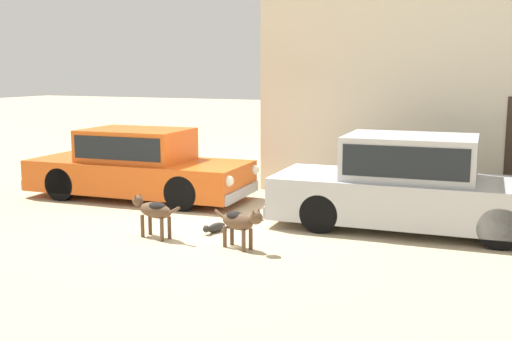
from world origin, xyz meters
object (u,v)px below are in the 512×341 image
Objects in this scene: stray_dog_spotted at (154,210)px; parked_sedan_nearest at (138,164)px; parked_sedan_second at (411,183)px; stray_dog_tan at (240,221)px; stray_cat at (215,228)px.

parked_sedan_nearest is at bearing -39.47° from stray_dog_spotted.
parked_sedan_second reaches higher than stray_dog_tan.
stray_dog_tan is 1.08m from stray_cat.
stray_dog_spotted is (1.95, -2.46, -0.26)m from parked_sedan_nearest.
stray_dog_tan is at bearing -39.35° from parked_sedan_nearest.
parked_sedan_second is at bearing -136.32° from stray_dog_spotted.
stray_dog_spotted is 1.64× the size of stray_cat.
parked_sedan_nearest is 4.59× the size of stray_dog_spotted.
stray_cat is at bearing 155.84° from stray_dog_tan.
parked_sedan_second reaches higher than parked_sedan_nearest.
parked_sedan_second is (5.49, -0.29, 0.06)m from parked_sedan_nearest.
stray_dog_tan is (1.49, -0.02, -0.02)m from stray_dog_spotted.
parked_sedan_nearest reaches higher than stray_dog_spotted.
parked_sedan_nearest is at bearing 161.39° from stray_dog_tan.
parked_sedan_nearest is 1.00× the size of parked_sedan_second.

